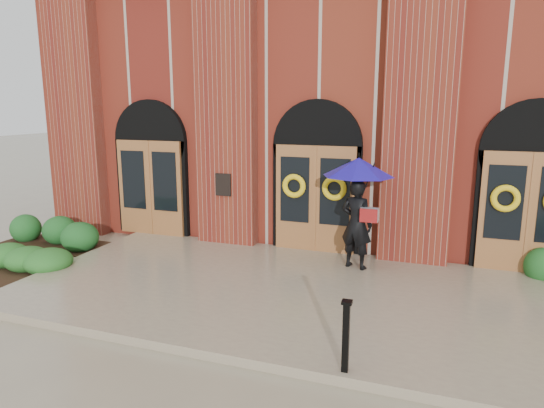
% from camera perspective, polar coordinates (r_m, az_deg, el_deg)
% --- Properties ---
extents(ground, '(90.00, 90.00, 0.00)m').
position_cam_1_polar(ground, '(9.30, 0.56, -10.97)').
color(ground, gray).
rests_on(ground, ground).
extents(landing, '(10.00, 5.30, 0.15)m').
position_cam_1_polar(landing, '(9.40, 0.86, -10.22)').
color(landing, gray).
rests_on(landing, ground).
extents(church_building, '(16.20, 12.53, 7.00)m').
position_cam_1_polar(church_building, '(17.12, 10.51, 11.23)').
color(church_building, maroon).
rests_on(church_building, ground).
extents(man_with_umbrella, '(1.85, 1.85, 2.36)m').
position_cam_1_polar(man_with_umbrella, '(10.20, 10.07, 1.44)').
color(man_with_umbrella, black).
rests_on(man_with_umbrella, landing).
extents(metal_post, '(0.14, 0.14, 0.98)m').
position_cam_1_polar(metal_post, '(6.54, 8.69, -14.96)').
color(metal_post, black).
rests_on(metal_post, landing).
extents(hedge_wall_left, '(2.70, 1.08, 0.69)m').
position_cam_1_polar(hedge_wall_left, '(13.66, -24.21, -3.06)').
color(hedge_wall_left, '#1A4E1D').
rests_on(hedge_wall_left, ground).
extents(hedge_front_left, '(1.40, 1.20, 0.50)m').
position_cam_1_polar(hedge_front_left, '(11.78, -28.70, -6.24)').
color(hedge_front_left, '#235A1F').
rests_on(hedge_front_left, ground).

